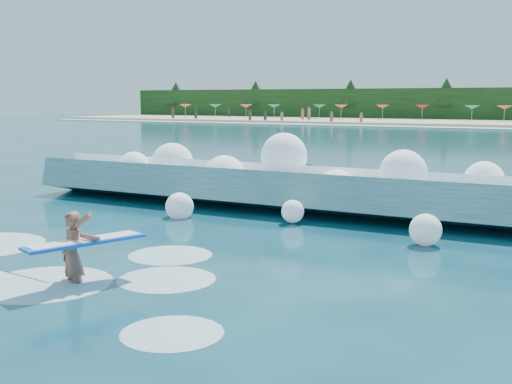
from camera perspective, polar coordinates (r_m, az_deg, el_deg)
ground at (r=14.64m, az=-9.00°, el=-5.24°), size 200.00×200.00×0.00m
breaking_wave at (r=19.62m, az=5.34°, el=0.05°), size 19.80×3.02×1.71m
rock_cluster at (r=23.29m, az=-4.56°, el=0.90°), size 8.06×3.25×1.30m
surfer_with_board at (r=12.26m, az=-15.78°, el=-5.19°), size 1.26×2.85×1.64m
wave_spray at (r=19.47m, az=4.31°, el=1.45°), size 14.83×4.66×2.44m
surf_foam at (r=13.87m, az=-18.43°, el=-6.32°), size 9.45×5.59×0.14m
beachgoers at (r=86.47m, az=20.88°, el=6.24°), size 100.72×12.68×1.93m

